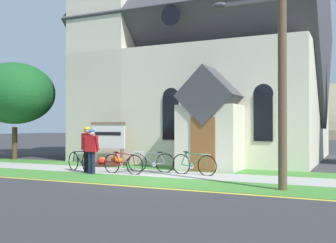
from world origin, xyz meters
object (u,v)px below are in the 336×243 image
at_px(bicycle_yellow, 194,164).
at_px(yard_deciduous_tree, 15,93).
at_px(bicycle_orange, 123,163).
at_px(cyclist_in_blue_jersey, 92,148).
at_px(church_sign, 108,137).
at_px(bicycle_green, 151,162).
at_px(utility_pole, 278,35).
at_px(bicycle_white, 80,161).
at_px(cyclist_in_yellow_jersey, 87,145).

xyz_separation_m(bicycle_yellow, yard_deciduous_tree, (-11.11, 2.44, 3.10)).
height_order(bicycle_orange, cyclist_in_blue_jersey, cyclist_in_blue_jersey).
distance_m(church_sign, bicycle_green, 3.85).
distance_m(bicycle_green, bicycle_yellow, 1.81).
xyz_separation_m(bicycle_yellow, utility_pole, (3.37, -2.18, 3.89)).
height_order(bicycle_orange, utility_pole, utility_pole).
distance_m(bicycle_green, cyclist_in_blue_jersey, 2.32).
distance_m(bicycle_green, utility_pole, 6.88).
distance_m(bicycle_orange, bicycle_white, 2.01).
relative_size(bicycle_white, yard_deciduous_tree, 0.32).
bearing_deg(bicycle_orange, bicycle_yellow, 17.24).
height_order(bicycle_orange, bicycle_yellow, bicycle_yellow).
bearing_deg(bicycle_yellow, bicycle_orange, -162.76).
height_order(bicycle_green, cyclist_in_blue_jersey, cyclist_in_blue_jersey).
distance_m(bicycle_white, cyclist_in_yellow_jersey, 0.91).
distance_m(bicycle_yellow, cyclist_in_yellow_jersey, 4.12).
bearing_deg(utility_pole, yard_deciduous_tree, 162.31).
distance_m(church_sign, bicycle_white, 2.93).
distance_m(utility_pole, yard_deciduous_tree, 15.22).
bearing_deg(church_sign, utility_pole, -26.94).
height_order(bicycle_green, cyclist_in_yellow_jersey, cyclist_in_yellow_jersey).
bearing_deg(church_sign, cyclist_in_yellow_jersey, -70.78).
bearing_deg(cyclist_in_blue_jersey, bicycle_yellow, 19.84).
distance_m(cyclist_in_yellow_jersey, utility_pole, 8.09).
xyz_separation_m(bicycle_orange, bicycle_green, (0.69, 0.93, -0.00)).
relative_size(bicycle_yellow, cyclist_in_blue_jersey, 1.09).
distance_m(church_sign, yard_deciduous_tree, 6.50).
height_order(bicycle_green, bicycle_yellow, bicycle_yellow).
height_order(bicycle_white, cyclist_in_yellow_jersey, cyclist_in_yellow_jersey).
relative_size(church_sign, bicycle_white, 1.18).
bearing_deg(bicycle_yellow, church_sign, 157.45).
height_order(church_sign, bicycle_orange, church_sign).
xyz_separation_m(bicycle_green, utility_pole, (5.17, -2.34, 3.90)).
bearing_deg(yard_deciduous_tree, bicycle_orange, -20.45).
relative_size(bicycle_green, bicycle_yellow, 0.99).
distance_m(church_sign, cyclist_in_yellow_jersey, 3.26).
distance_m(bicycle_white, utility_pole, 8.91).
relative_size(bicycle_white, cyclist_in_yellow_jersey, 0.95).
distance_m(bicycle_orange, cyclist_in_blue_jersey, 1.29).
bearing_deg(bicycle_green, bicycle_yellow, -5.05).
bearing_deg(church_sign, cyclist_in_blue_jersey, -66.14).
bearing_deg(cyclist_in_blue_jersey, yard_deciduous_tree, 153.91).
bearing_deg(utility_pole, bicycle_green, 155.67).
height_order(bicycle_white, bicycle_yellow, bicycle_yellow).
relative_size(bicycle_yellow, utility_pole, 0.23).
relative_size(church_sign, bicycle_yellow, 1.09).
xyz_separation_m(bicycle_white, bicycle_green, (2.70, 0.83, -0.00)).
xyz_separation_m(church_sign, bicycle_green, (3.21, -1.92, -0.88)).
xyz_separation_m(cyclist_in_blue_jersey, cyclist_in_yellow_jersey, (-0.41, 0.29, 0.07)).
bearing_deg(church_sign, bicycle_yellow, -22.55).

